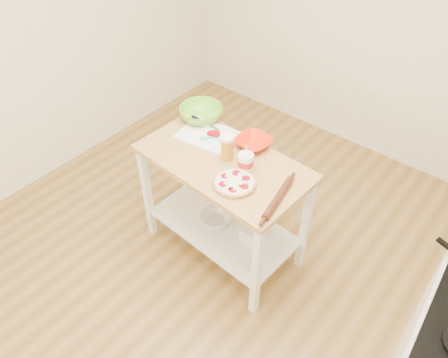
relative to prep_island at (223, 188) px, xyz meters
name	(u,v)px	position (x,y,z in m)	size (l,w,h in m)	color
room_shell	(204,136)	(0.14, -0.33, 0.70)	(4.04, 4.54, 2.74)	olive
prep_island	(223,188)	(0.00, 0.00, 0.00)	(1.19, 0.69, 0.90)	tan
pizza	(235,183)	(0.21, -0.14, 0.27)	(0.27, 0.27, 0.04)	tan
cutting_board	(208,134)	(-0.26, 0.14, 0.26)	(0.44, 0.36, 0.04)	white
spatula	(210,138)	(-0.21, 0.11, 0.27)	(0.14, 0.10, 0.01)	#43B7B5
knife	(202,121)	(-0.39, 0.23, 0.27)	(0.27, 0.04, 0.01)	silver
orange_bowl	(253,142)	(0.06, 0.25, 0.28)	(0.23, 0.23, 0.06)	#FF2A06
green_bowl	(201,113)	(-0.43, 0.27, 0.30)	(0.32, 0.32, 0.10)	#6EBC2B
beer_pint	(227,148)	(0.01, 0.03, 0.34)	(0.09, 0.09, 0.18)	#BD781B
yogurt_tub	(246,162)	(0.17, 0.02, 0.31)	(0.10, 0.10, 0.22)	white
rolling_pin	(278,198)	(0.49, -0.08, 0.27)	(0.04, 0.04, 0.38)	#532513
shelf_glass_bowl	(216,219)	(-0.06, -0.01, -0.35)	(0.23, 0.23, 0.07)	silver
shelf_bin	(251,235)	(0.26, 0.01, -0.32)	(0.13, 0.13, 0.13)	white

